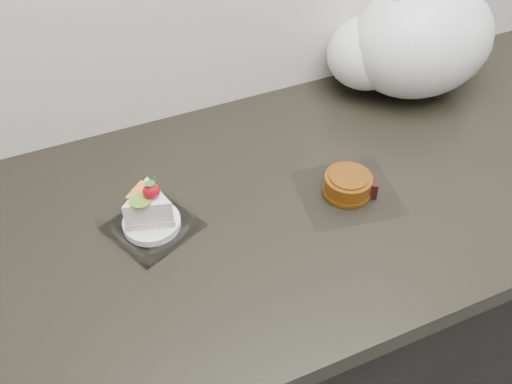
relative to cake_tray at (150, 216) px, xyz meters
name	(u,v)px	position (x,y,z in m)	size (l,w,h in m)	color
counter	(320,318)	(0.35, -0.02, -0.48)	(2.04, 0.64, 0.90)	black
cake_tray	(150,216)	(0.00, 0.00, 0.00)	(0.17, 0.17, 0.10)	white
mooncake_wrap	(348,186)	(0.34, -0.06, -0.01)	(0.19, 0.19, 0.04)	white
plastic_bag	(411,41)	(0.62, 0.18, 0.09)	(0.38, 0.29, 0.29)	white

